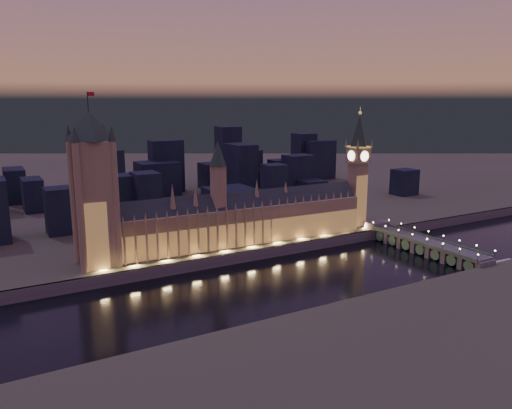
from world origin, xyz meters
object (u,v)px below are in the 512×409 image
victoria_tower (93,182)px  palace_of_westminster (242,219)px  elizabeth_tower (358,161)px  westminster_bridge (420,244)px  river_boat (501,266)px

victoria_tower → palace_of_westminster: bearing=-0.1°
elizabeth_tower → westminster_bridge: bearing=-82.4°
palace_of_westminster → westminster_bridge: bearing=-28.5°
elizabeth_tower → westminster_bridge: size_ratio=0.89×
palace_of_westminster → elizabeth_tower: elizabeth_tower is taller
palace_of_westminster → elizabeth_tower: size_ratio=2.00×
palace_of_westminster → victoria_tower: bearing=179.9°
westminster_bridge → elizabeth_tower: bearing=97.6°
westminster_bridge → river_boat: bearing=-69.7°
palace_of_westminster → river_boat: 185.69m
elizabeth_tower → river_boat: elizabeth_tower is taller
elizabeth_tower → victoria_tower: bearing=-180.0°
victoria_tower → westminster_bridge: size_ratio=0.99×
river_boat → westminster_bridge: bearing=110.3°
palace_of_westminster → river_boat: size_ratio=4.25×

